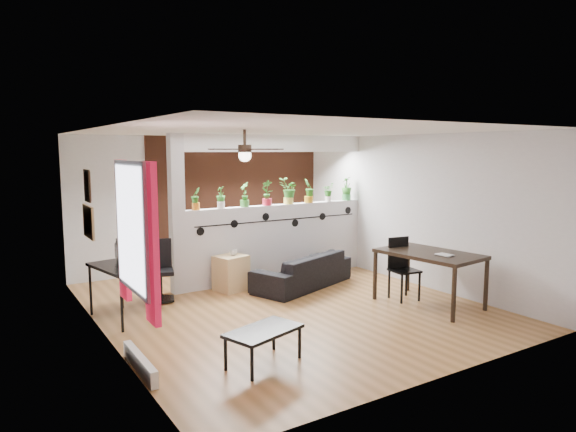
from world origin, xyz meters
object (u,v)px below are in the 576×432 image
Objects in this scene: ceiling_fan at (245,151)px; dining_table at (429,258)px; cube_shelf at (231,273)px; potted_plant_2 at (245,194)px; computer_desk at (121,271)px; potted_plant_0 at (196,198)px; potted_plant_4 at (288,190)px; folding_chair at (401,263)px; office_chair at (160,275)px; potted_plant_6 at (328,192)px; potted_plant_5 at (309,190)px; cup at (233,253)px; sofa at (302,271)px; potted_plant_1 at (221,197)px; potted_plant_7 at (347,188)px; potted_plant_3 at (267,192)px; coffee_table at (264,333)px.

ceiling_fan is 3.21m from dining_table.
ceiling_fan is at bearing -122.86° from cube_shelf.
computer_desk is at bearing -159.77° from potted_plant_2.
potted_plant_0 reaches higher than dining_table.
potted_plant_4 reaches higher than computer_desk.
ceiling_fan is 2.15m from potted_plant_2.
folding_chair reaches higher than cube_shelf.
office_chair reaches higher than computer_desk.
potted_plant_5 is at bearing 180.00° from potted_plant_6.
potted_plant_6 reaches higher than cup.
potted_plant_5 is at bearing 10.99° from cup.
potted_plant_5 reaches higher than sofa.
folding_chair is (4.00, -1.31, -0.11)m from computer_desk.
cube_shelf is (0.48, 1.46, -2.02)m from ceiling_fan.
potted_plant_0 is at bearing -45.27° from sofa.
folding_chair is at bearing -56.45° from cube_shelf.
office_chair is at bearing 177.48° from cup.
potted_plant_5 is at bearing 13.21° from computer_desk.
office_chair is at bearing -173.58° from potted_plant_4.
sofa is 15.72× the size of cup.
potted_plant_1 is 3.54m from dining_table.
sofa is at bearing -153.77° from potted_plant_7.
potted_plant_7 reaches higher than dining_table.
potted_plant_0 is 1.92m from computer_desk.
potted_plant_6 is 3.00× the size of cup.
folding_chair is (0.27, -2.18, -1.02)m from potted_plant_5.
potted_plant_4 is at bearing 180.00° from potted_plant_7.
potted_plant_6 is at bearing 0.00° from potted_plant_1.
cube_shelf is (0.01, -0.34, -1.26)m from potted_plant_1.
potted_plant_3 is 0.29× the size of dining_table.
coffee_table is (-1.01, -3.23, -1.20)m from potted_plant_1.
potted_plant_1 is at bearing -180.00° from potted_plant_3.
dining_table is at bearing -35.19° from office_chair.
potted_plant_2 is at bearing 180.00° from potted_plant_6.
potted_plant_1 is 2.28m from computer_desk.
coffee_table is at bearing -86.62° from office_chair.
ceiling_fan reaches higher than sofa.
potted_plant_2 is 2.03m from office_chair.
potted_plant_5 is (1.35, 0.00, 0.01)m from potted_plant_2.
office_chair is at bearing 162.60° from cube_shelf.
computer_desk is 4.21m from folding_chair.
cube_shelf is at bearing 70.67° from coffee_table.
potted_plant_3 reaches higher than computer_desk.
cube_shelf is 0.37× the size of dining_table.
potted_plant_0 is 1.38m from office_chair.
cube_shelf is 0.61× the size of folding_chair.
dining_table is at bearing -50.62° from potted_plant_1.
sofa is at bearing -35.10° from cube_shelf.
office_chair is (-0.71, 1.51, -1.90)m from ceiling_fan.
office_chair is 3.77m from folding_chair.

